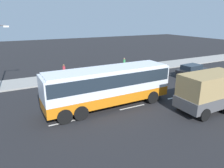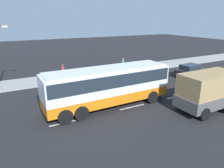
% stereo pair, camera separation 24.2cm
% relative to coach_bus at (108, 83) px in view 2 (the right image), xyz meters
% --- Properties ---
extents(ground_plane, '(120.00, 120.00, 0.00)m').
position_rel_coach_bus_xyz_m(ground_plane, '(0.85, 0.82, -2.04)').
color(ground_plane, black).
extents(sidewalk_curb, '(80.00, 4.00, 0.15)m').
position_rel_coach_bus_xyz_m(sidewalk_curb, '(0.85, 10.02, -1.97)').
color(sidewalk_curb, gray).
rests_on(sidewalk_curb, ground_plane).
extents(lane_centreline, '(25.99, 0.16, 0.01)m').
position_rel_coach_bus_xyz_m(lane_centreline, '(-4.61, -1.08, -2.04)').
color(lane_centreline, white).
rests_on(lane_centreline, ground_plane).
extents(coach_bus, '(10.58, 2.88, 3.29)m').
position_rel_coach_bus_xyz_m(coach_bus, '(0.00, 0.00, 0.00)').
color(coach_bus, orange).
rests_on(coach_bus, ground_plane).
extents(cargo_truck, '(7.40, 2.61, 3.07)m').
position_rel_coach_bus_xyz_m(cargo_truck, '(7.50, -4.33, -0.42)').
color(cargo_truck, red).
rests_on(cargo_truck, ground_plane).
extents(car_black_sedan, '(4.40, 2.14, 1.59)m').
position_rel_coach_bus_xyz_m(car_black_sedan, '(13.33, 3.25, -1.21)').
color(car_black_sedan, black).
rests_on(car_black_sedan, ground_plane).
extents(pedestrian_near_curb, '(0.32, 0.32, 1.74)m').
position_rel_coach_bus_xyz_m(pedestrian_near_curb, '(-1.18, 9.44, -0.89)').
color(pedestrian_near_curb, black).
rests_on(pedestrian_near_curb, sidewalk_curb).
extents(pedestrian_at_crossing, '(0.32, 0.32, 1.62)m').
position_rel_coach_bus_xyz_m(pedestrian_at_crossing, '(7.57, 10.16, -0.96)').
color(pedestrian_at_crossing, brown).
rests_on(pedestrian_at_crossing, sidewalk_curb).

